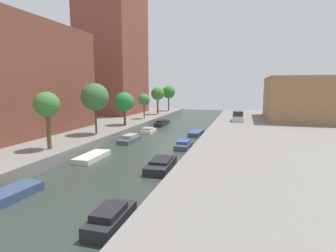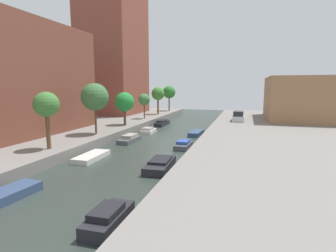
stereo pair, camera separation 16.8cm
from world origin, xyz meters
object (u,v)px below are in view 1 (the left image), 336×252
at_px(street_tree_0, 47,105).
at_px(moored_boat_right_1, 161,165).
at_px(moored_boat_left_4, 162,123).
at_px(parked_car, 238,117).
at_px(moored_boat_left_0, 2,197).
at_px(moored_boat_left_3, 148,131).
at_px(street_tree_2, 124,102).
at_px(moored_boat_left_2, 130,139).
at_px(moored_boat_right_2, 184,145).
at_px(moored_boat_right_0, 111,218).
at_px(street_tree_5, 169,92).
at_px(apartment_tower_far, 113,49).
at_px(moored_boat_left_1, 92,157).
at_px(street_tree_3, 144,100).
at_px(low_block_right, 298,98).
at_px(moored_boat_right_3, 196,133).
at_px(street_tree_1, 95,97).
at_px(street_tree_4, 158,94).

distance_m(street_tree_0, moored_boat_right_1, 11.12).
relative_size(moored_boat_left_4, moored_boat_right_1, 1.06).
xyz_separation_m(parked_car, moored_boat_left_0, (-11.98, -32.19, -1.39)).
relative_size(street_tree_0, moored_boat_left_3, 1.62).
height_order(street_tree_2, moored_boat_left_0, street_tree_2).
relative_size(moored_boat_left_2, moored_boat_right_2, 1.20).
relative_size(moored_boat_left_3, moored_boat_right_0, 0.97).
bearing_deg(moored_boat_right_2, street_tree_5, 108.58).
distance_m(apartment_tower_far, moored_boat_left_1, 34.58).
height_order(street_tree_3, moored_boat_right_2, street_tree_3).
bearing_deg(moored_boat_right_1, moored_boat_left_3, 113.62).
bearing_deg(street_tree_2, low_block_right, 28.96).
bearing_deg(moored_boat_right_3, low_block_right, 43.36).
bearing_deg(moored_boat_left_1, moored_boat_right_2, 42.73).
xyz_separation_m(street_tree_2, parked_car, (15.42, 8.70, -2.55)).
xyz_separation_m(moored_boat_left_4, moored_boat_right_3, (7.05, -7.27, -0.13)).
distance_m(moored_boat_left_3, moored_boat_right_3, 6.74).
distance_m(street_tree_1, moored_boat_right_2, 11.45).
bearing_deg(moored_boat_left_3, parked_car, 36.62).
distance_m(street_tree_0, moored_boat_right_2, 13.61).
height_order(moored_boat_left_1, moored_boat_right_0, moored_boat_right_0).
relative_size(street_tree_2, moored_boat_left_1, 1.14).
bearing_deg(moored_boat_right_2, moored_boat_right_0, -89.31).
xyz_separation_m(moored_boat_left_0, moored_boat_left_2, (0.20, 16.97, 0.09)).
bearing_deg(moored_boat_right_2, low_block_right, 56.16).
bearing_deg(street_tree_0, moored_boat_left_4, 81.86).
distance_m(low_block_right, street_tree_2, 28.38).
bearing_deg(street_tree_0, street_tree_2, 90.00).
height_order(moored_boat_left_0, moored_boat_left_2, moored_boat_left_2).
relative_size(parked_car, moored_boat_left_1, 1.03).
relative_size(street_tree_4, moored_boat_right_2, 1.68).
bearing_deg(street_tree_1, street_tree_3, 90.00).
distance_m(apartment_tower_far, moored_boat_right_2, 32.89).
distance_m(street_tree_1, street_tree_2, 7.76).
height_order(street_tree_4, moored_boat_left_4, street_tree_4).
distance_m(moored_boat_left_4, moored_boat_right_3, 10.13).
xyz_separation_m(street_tree_1, moored_boat_right_3, (10.31, 7.72, -4.94)).
relative_size(moored_boat_left_1, moored_boat_right_3, 1.04).
distance_m(low_block_right, moored_boat_left_4, 22.88).
bearing_deg(moored_boat_right_1, parked_car, 77.69).
xyz_separation_m(moored_boat_left_2, moored_boat_left_4, (-0.38, 13.81, 0.04)).
relative_size(street_tree_5, moored_boat_right_1, 1.27).
xyz_separation_m(street_tree_0, street_tree_1, (-0.00, 7.75, 0.41)).
xyz_separation_m(moored_boat_left_4, moored_boat_right_1, (6.94, -22.55, -0.05)).
xyz_separation_m(street_tree_3, parked_car, (15.42, 1.05, -2.53)).
height_order(moored_boat_left_2, moored_boat_right_2, moored_boat_left_2).
bearing_deg(moored_boat_left_1, moored_boat_right_3, 64.27).
xyz_separation_m(parked_car, moored_boat_left_4, (-12.17, -1.41, -1.26)).
height_order(low_block_right, street_tree_0, low_block_right).
relative_size(moored_boat_left_0, moored_boat_left_3, 1.49).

